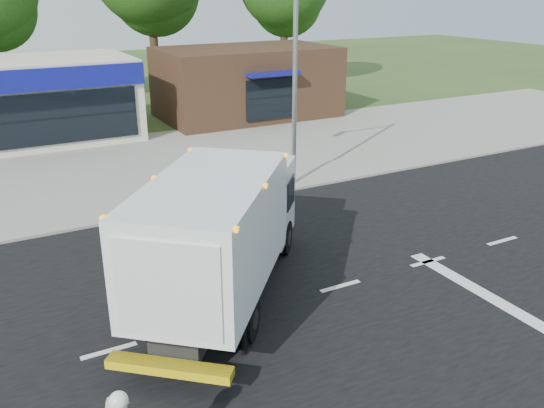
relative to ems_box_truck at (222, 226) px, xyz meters
name	(u,v)px	position (x,y,z in m)	size (l,w,h in m)	color
ground	(340,287)	(2.91, -0.89, -1.97)	(120.00, 120.00, 0.00)	#385123
road_asphalt	(340,287)	(2.91, -0.89, -1.96)	(60.00, 14.00, 0.02)	black
sidewalk	(217,191)	(2.91, 7.31, -1.91)	(60.00, 2.40, 0.12)	gray
parking_apron	(167,155)	(2.91, 13.11, -1.96)	(60.00, 9.00, 0.02)	gray
lane_markings	(415,297)	(4.26, -2.24, -1.95)	(55.20, 7.00, 0.01)	silver
ems_box_truck	(222,226)	(0.00, 0.00, 0.00)	(6.76, 7.40, 3.41)	black
brown_storefront	(247,82)	(9.91, 19.09, 0.04)	(10.00, 6.70, 4.00)	#382316
traffic_signal_pole	(280,58)	(5.27, 6.71, 2.96)	(3.51, 0.25, 8.00)	gray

